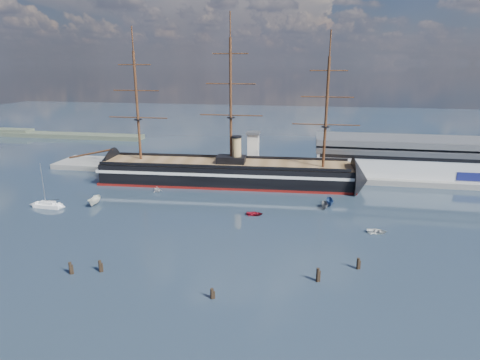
# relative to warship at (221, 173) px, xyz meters

# --- Properties ---
(ground) EXTENTS (600.00, 600.00, 0.00)m
(ground) POSITION_rel_warship_xyz_m (6.72, -20.00, -4.04)
(ground) COLOR #263440
(ground) RESTS_ON ground
(quay) EXTENTS (180.00, 18.00, 2.00)m
(quay) POSITION_rel_warship_xyz_m (16.72, 16.00, -4.04)
(quay) COLOR slate
(quay) RESTS_ON ground
(warehouse) EXTENTS (63.00, 21.00, 11.60)m
(warehouse) POSITION_rel_warship_xyz_m (64.72, 20.00, 3.95)
(warehouse) COLOR #B7BABC
(warehouse) RESTS_ON ground
(quay_tower) EXTENTS (5.00, 5.00, 15.00)m
(quay_tower) POSITION_rel_warship_xyz_m (9.72, 13.00, 5.72)
(quay_tower) COLOR silver
(quay_tower) RESTS_ON ground
(shoreline) EXTENTS (120.00, 10.00, 4.00)m
(shoreline) POSITION_rel_warship_xyz_m (-132.51, 75.00, -2.59)
(shoreline) COLOR #3F4C38
(shoreline) RESTS_ON ground
(warship) EXTENTS (113.31, 21.27, 53.94)m
(warship) POSITION_rel_warship_xyz_m (0.00, 0.00, 0.00)
(warship) COLOR black
(warship) RESTS_ON ground
(sailboat) EXTENTS (8.64, 2.79, 13.70)m
(sailboat) POSITION_rel_warship_xyz_m (-45.64, -34.10, -3.17)
(sailboat) COLOR white
(sailboat) RESTS_ON ground
(motorboat_a) EXTENTS (7.98, 3.58, 3.09)m
(motorboat_a) POSITION_rel_warship_xyz_m (-32.90, -29.48, -4.04)
(motorboat_a) COLOR white
(motorboat_a) RESTS_ON ground
(motorboat_b) EXTENTS (1.33, 3.00, 1.37)m
(motorboat_b) POSITION_rel_warship_xyz_m (16.46, -29.24, -4.04)
(motorboat_b) COLOR maroon
(motorboat_b) RESTS_ON ground
(motorboat_c) EXTENTS (5.67, 2.42, 2.22)m
(motorboat_c) POSITION_rel_warship_xyz_m (36.32, -19.95, -4.04)
(motorboat_c) COLOR slate
(motorboat_c) RESTS_ON ground
(motorboat_d) EXTENTS (5.38, 6.01, 2.08)m
(motorboat_d) POSITION_rel_warship_xyz_m (-18.92, -13.68, -4.04)
(motorboat_d) COLOR silver
(motorboat_d) RESTS_ON ground
(motorboat_e) EXTENTS (1.34, 3.12, 1.44)m
(motorboat_e) POSITION_rel_warship_xyz_m (49.02, -36.08, -4.04)
(motorboat_e) COLOR white
(motorboat_e) RESTS_ON ground
(motorboat_f) EXTENTS (6.56, 2.85, 2.56)m
(motorboat_f) POSITION_rel_warship_xyz_m (37.89, -16.95, -4.04)
(motorboat_f) COLOR navy
(motorboat_f) RESTS_ON ground
(piling_near_left) EXTENTS (0.64, 0.64, 3.24)m
(piling_near_left) POSITION_rel_warship_xyz_m (-10.46, -66.92, -4.04)
(piling_near_left) COLOR black
(piling_near_left) RESTS_ON ground
(piling_near_mid) EXTENTS (0.64, 0.64, 2.75)m
(piling_near_mid) POSITION_rel_warship_xyz_m (14.81, -72.43, -4.04)
(piling_near_mid) COLOR black
(piling_near_mid) RESTS_ON ground
(piling_near_right) EXTENTS (0.64, 0.64, 3.61)m
(piling_near_right) POSITION_rel_warship_xyz_m (33.97, -62.87, -4.04)
(piling_near_right) COLOR black
(piling_near_right) RESTS_ON ground
(piling_far_right) EXTENTS (0.64, 0.64, 3.18)m
(piling_far_right) POSITION_rel_warship_xyz_m (42.36, -56.19, -4.04)
(piling_far_right) COLOR black
(piling_far_right) RESTS_ON ground
(piling_extra) EXTENTS (0.64, 0.64, 3.37)m
(piling_extra) POSITION_rel_warship_xyz_m (-15.94, -68.92, -4.04)
(piling_extra) COLOR black
(piling_extra) RESTS_ON ground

